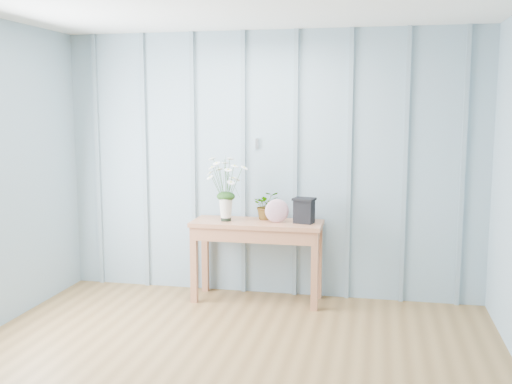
% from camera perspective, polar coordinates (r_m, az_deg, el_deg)
% --- Properties ---
extents(room_shell, '(4.00, 4.50, 2.50)m').
position_cam_1_polar(room_shell, '(4.35, -1.93, 10.68)').
color(room_shell, '#8CA6B5').
rests_on(room_shell, ground).
extents(sideboard, '(1.20, 0.45, 0.75)m').
position_cam_1_polar(sideboard, '(5.53, 0.11, -3.98)').
color(sideboard, '#A46342').
rests_on(sideboard, ground).
extents(daisy_vase, '(0.42, 0.32, 0.59)m').
position_cam_1_polar(daisy_vase, '(5.48, -2.90, 1.06)').
color(daisy_vase, black).
rests_on(daisy_vase, sideboard).
extents(spider_plant, '(0.30, 0.28, 0.26)m').
position_cam_1_polar(spider_plant, '(5.60, 0.97, -1.27)').
color(spider_plant, '#153A11').
rests_on(spider_plant, sideboard).
extents(felt_disc_vessel, '(0.23, 0.11, 0.22)m').
position_cam_1_polar(felt_disc_vessel, '(5.43, 2.01, -1.81)').
color(felt_disc_vessel, '#954771').
rests_on(felt_disc_vessel, sideboard).
extents(carved_box, '(0.22, 0.19, 0.23)m').
position_cam_1_polar(carved_box, '(5.42, 4.60, -1.75)').
color(carved_box, black).
rests_on(carved_box, sideboard).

